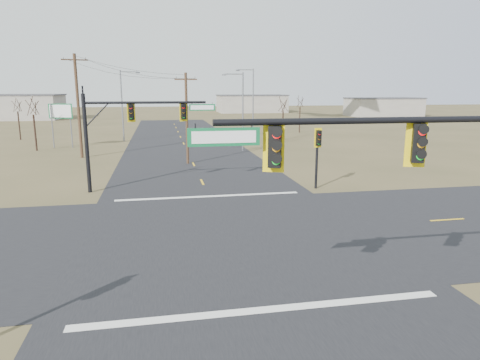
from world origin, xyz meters
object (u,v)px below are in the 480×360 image
object	(u,v)px
utility_pole_near	(187,117)
utility_pole_far	(78,105)
bare_tree_b	(17,105)
streetlight_c	(123,102)
highway_sign	(61,116)
bare_tree_c	(283,104)
streetlight_b	(252,98)
bare_tree_a	(32,106)
streetlight_a	(241,107)
pedestal_signal_ne	(318,144)
bare_tree_d	(300,101)
mast_arm_near	(422,164)
mast_arm_far	(133,121)

from	to	relation	value
utility_pole_near	utility_pole_far	world-z (taller)	utility_pole_far
bare_tree_b	streetlight_c	bearing A→B (deg)	-17.01
highway_sign	bare_tree_c	size ratio (longest dim) A/B	0.84
streetlight_b	streetlight_c	distance (m)	19.17
bare_tree_b	bare_tree_a	bearing A→B (deg)	-66.69
streetlight_a	bare_tree_b	world-z (taller)	streetlight_a
pedestal_signal_ne	bare_tree_d	distance (m)	40.54
mast_arm_near	streetlight_c	world-z (taller)	streetlight_c
pedestal_signal_ne	bare_tree_d	bearing A→B (deg)	64.23
bare_tree_c	mast_arm_far	bearing A→B (deg)	-124.14
mast_arm_far	bare_tree_d	distance (m)	44.09
mast_arm_near	utility_pole_near	distance (m)	30.01
pedestal_signal_ne	utility_pole_near	bearing A→B (deg)	115.24
streetlight_c	mast_arm_far	bearing A→B (deg)	-104.42
bare_tree_b	bare_tree_d	distance (m)	41.61
highway_sign	utility_pole_near	bearing A→B (deg)	-34.54
mast_arm_far	streetlight_a	world-z (taller)	streetlight_a
utility_pole_far	bare_tree_d	xyz separation A→B (m)	(30.39, 20.86, -0.34)
utility_pole_near	bare_tree_b	world-z (taller)	utility_pole_near
streetlight_c	pedestal_signal_ne	bearing A→B (deg)	-84.04
utility_pole_far	streetlight_b	distance (m)	28.81
mast_arm_near	utility_pole_far	xyz separation A→B (m)	(-14.94, 35.49, 0.45)
bare_tree_b	bare_tree_c	distance (m)	36.56
highway_sign	streetlight_b	bearing A→B (deg)	32.97
highway_sign	bare_tree_b	xyz separation A→B (m)	(-7.65, 9.92, 1.03)
utility_pole_far	bare_tree_c	bearing A→B (deg)	24.64
mast_arm_near	streetlight_c	size ratio (longest dim) A/B	1.10
highway_sign	bare_tree_d	xyz separation A→B (m)	(33.88, 12.52, 1.23)
streetlight_a	streetlight_c	distance (m)	18.16
streetlight_c	bare_tree_c	xyz separation A→B (m)	(21.38, -2.45, -0.37)
pedestal_signal_ne	bare_tree_b	world-z (taller)	bare_tree_b
streetlight_c	bare_tree_a	bearing A→B (deg)	-160.95
bare_tree_a	bare_tree_d	bearing A→B (deg)	21.86
bare_tree_b	bare_tree_d	bearing A→B (deg)	3.58
streetlight_b	utility_pole_far	bearing A→B (deg)	-162.15
bare_tree_a	bare_tree_b	xyz separation A→B (m)	(-5.16, 11.99, -0.29)
streetlight_b	bare_tree_b	distance (m)	33.08
bare_tree_b	streetlight_a	bearing A→B (deg)	-30.13
mast_arm_near	highway_sign	distance (m)	47.57
utility_pole_near	utility_pole_far	distance (m)	12.02
pedestal_signal_ne	streetlight_a	size ratio (longest dim) A/B	0.49
mast_arm_far	highway_sign	xyz separation A→B (m)	(-9.70, 24.35, -1.03)
mast_arm_near	bare_tree_b	xyz separation A→B (m)	(-26.08, 53.75, -0.10)
pedestal_signal_ne	bare_tree_b	xyz separation A→B (m)	(-29.85, 36.18, 1.64)
pedestal_signal_ne	streetlight_c	size ratio (longest dim) A/B	0.46
mast_arm_far	bare_tree_a	bearing A→B (deg)	97.14
pedestal_signal_ne	utility_pole_far	distance (m)	26.01
highway_sign	bare_tree_d	world-z (taller)	bare_tree_d
utility_pole_near	streetlight_a	xyz separation A→B (m)	(6.61, 7.70, 0.51)
highway_sign	streetlight_b	distance (m)	27.51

